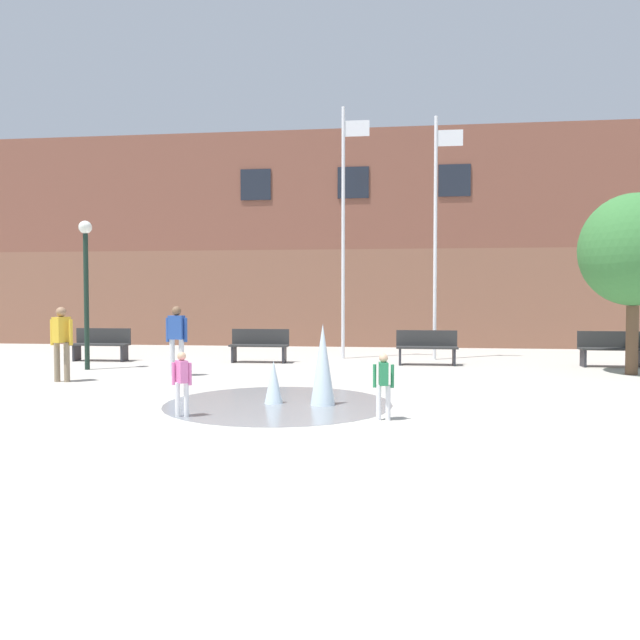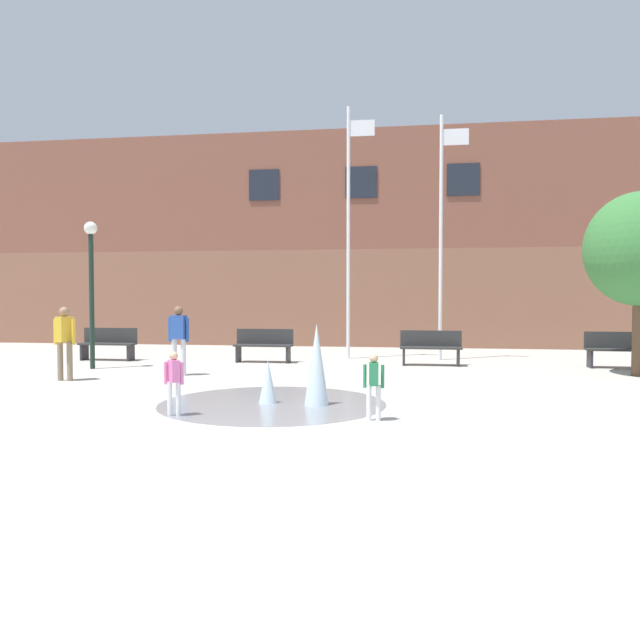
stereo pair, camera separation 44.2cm
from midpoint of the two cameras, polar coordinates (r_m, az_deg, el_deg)
The scene contains 15 objects.
ground_plane at distance 7.60m, azimuth -6.34°, elevation -11.74°, with size 100.00×100.00×0.00m, color #B2ADA3.
library_building at distance 25.19m, azimuth 3.00°, elevation 6.86°, with size 36.00×6.05×7.71m.
splash_fountain at distance 10.54m, azimuth -2.86°, elevation -5.35°, with size 3.86×3.86×1.37m.
park_bench_left_of_flagpoles at distance 18.57m, azimuth -20.00°, elevation -2.06°, with size 1.60×0.44×0.91m.
park_bench_under_left_flagpole at distance 17.17m, azimuth -6.30°, elevation -2.28°, with size 1.60×0.44×0.91m.
park_bench_near_trashcan at distance 16.64m, azimuth 8.99°, elevation -2.44°, with size 1.60×0.44×0.91m.
park_bench_far_right at distance 17.58m, azimuth 24.41°, elevation -2.36°, with size 1.60×0.44×0.91m.
adult_near_bench at distance 14.38m, azimuth -23.38°, elevation -1.52°, with size 0.50×0.38×1.59m.
child_with_pink_shirt at distance 9.20m, azimuth 4.45°, elevation -5.59°, with size 0.31×0.23×0.99m.
adult_in_red at distance 14.56m, azimuth -13.82°, elevation -1.35°, with size 0.50×0.24×1.59m.
child_running at distance 9.71m, azimuth -13.81°, elevation -5.24°, with size 0.31×0.24×0.99m.
flagpole_left at distance 18.21m, azimuth 1.53°, elevation 8.66°, with size 0.80×0.10×7.25m.
flagpole_right at distance 18.14m, azimuth 9.91°, elevation 8.08°, with size 0.80×0.10×6.90m.
lamp_post_left_lane at distance 16.48m, azimuth -21.34°, elevation 4.13°, with size 0.32×0.32×3.67m.
street_tree_near_building at distance 16.01m, azimuth 26.06°, elevation 5.75°, with size 2.43×2.43×4.18m.
Camera 1 is at (1.47, -7.21, 1.84)m, focal length 35.00 mm.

